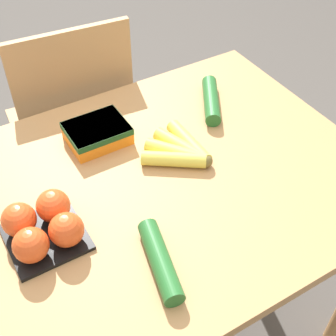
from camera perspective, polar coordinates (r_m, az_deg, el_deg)
ground_plane at (r=1.78m, az=0.00°, el=-17.93°), size 12.00×12.00×0.00m
dining_table at (r=1.27m, az=0.00°, el=-4.82°), size 1.03×0.83×0.74m
chair at (r=1.77m, az=-11.30°, el=4.85°), size 0.45×0.44×0.92m
banana_bunch at (r=1.23m, az=1.60°, el=2.12°), size 0.17×0.18×0.04m
tomato_pack at (r=1.06m, az=-15.01°, el=-6.89°), size 0.17×0.17×0.09m
carrot_bag at (r=1.28m, az=-8.64°, el=4.37°), size 0.16×0.13×0.05m
cucumber_near at (r=0.99m, az=-0.95°, el=-11.22°), size 0.09×0.20×0.04m
cucumber_far at (r=1.40m, az=5.28°, el=8.23°), size 0.14×0.19×0.04m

